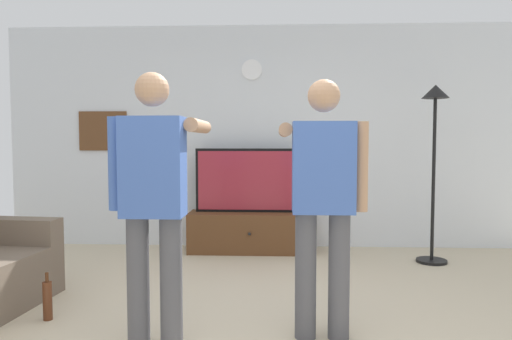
% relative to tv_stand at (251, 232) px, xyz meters
% --- Properties ---
extents(back_wall, '(6.40, 0.10, 2.70)m').
position_rel_tv_stand_xyz_m(back_wall, '(0.18, 0.35, 1.12)').
color(back_wall, silver).
rests_on(back_wall, ground_plane).
extents(tv_stand, '(1.44, 0.47, 0.46)m').
position_rel_tv_stand_xyz_m(tv_stand, '(0.00, 0.00, 0.00)').
color(tv_stand, brown).
rests_on(tv_stand, ground_plane).
extents(television, '(1.30, 0.07, 0.75)m').
position_rel_tv_stand_xyz_m(television, '(-0.00, 0.05, 0.61)').
color(television, black).
rests_on(television, tv_stand).
extents(wall_clock, '(0.25, 0.03, 0.25)m').
position_rel_tv_stand_xyz_m(wall_clock, '(0.00, 0.29, 1.93)').
color(wall_clock, white).
extents(framed_picture, '(0.60, 0.04, 0.48)m').
position_rel_tv_stand_xyz_m(framed_picture, '(-1.85, 0.30, 1.19)').
color(framed_picture, brown).
extents(floor_lamp, '(0.32, 0.32, 1.89)m').
position_rel_tv_stand_xyz_m(floor_lamp, '(1.97, -0.40, 1.12)').
color(floor_lamp, black).
rests_on(floor_lamp, ground_plane).
extents(person_standing_nearer_lamp, '(0.56, 0.78, 1.72)m').
position_rel_tv_stand_xyz_m(person_standing_nearer_lamp, '(-0.46, -2.56, 0.74)').
color(person_standing_nearer_lamp, '#4C4C51').
rests_on(person_standing_nearer_lamp, ground_plane).
extents(person_standing_nearer_couch, '(0.58, 0.78, 1.70)m').
position_rel_tv_stand_xyz_m(person_standing_nearer_couch, '(0.61, -2.38, 0.73)').
color(person_standing_nearer_couch, '#4C4C51').
rests_on(person_standing_nearer_couch, ground_plane).
extents(beverage_bottle, '(0.07, 0.07, 0.35)m').
position_rel_tv_stand_xyz_m(beverage_bottle, '(-1.36, -2.17, -0.09)').
color(beverage_bottle, '#592D19').
rests_on(beverage_bottle, ground_plane).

